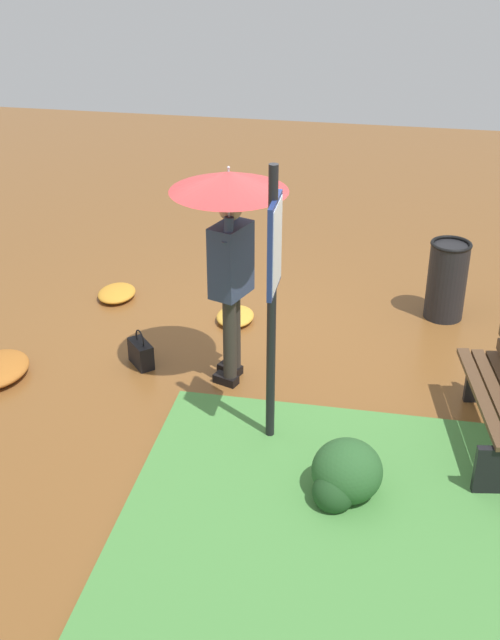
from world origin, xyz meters
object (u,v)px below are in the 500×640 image
object	(u,v)px
person_with_umbrella	(230,222)
info_sign_post	(273,278)
handbag	(141,353)
trash_bin	(447,280)

from	to	relation	value
person_with_umbrella	info_sign_post	distance (m)	0.91
person_with_umbrella	handbag	distance (m)	1.69
person_with_umbrella	handbag	world-z (taller)	person_with_umbrella
info_sign_post	handbag	size ratio (longest dim) A/B	6.22
person_with_umbrella	info_sign_post	world-z (taller)	info_sign_post
info_sign_post	trash_bin	bearing A→B (deg)	150.04
handbag	trash_bin	xyz separation A→B (m)	(-1.53, 2.80, 0.29)
info_sign_post	trash_bin	xyz separation A→B (m)	(-2.45, 1.41, -1.03)
person_with_umbrella	info_sign_post	size ratio (longest dim) A/B	0.89
person_with_umbrella	trash_bin	bearing A→B (deg)	131.56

